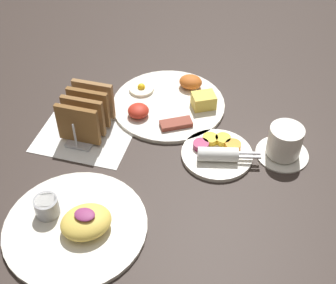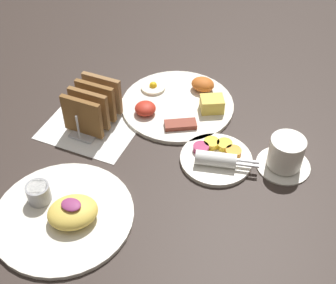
{
  "view_description": "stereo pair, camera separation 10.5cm",
  "coord_description": "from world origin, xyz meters",
  "px_view_note": "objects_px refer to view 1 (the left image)",
  "views": [
    {
      "loc": [
        0.26,
        -0.7,
        0.76
      ],
      "look_at": [
        0.06,
        0.04,
        0.03
      ],
      "focal_mm": 50.0,
      "sensor_mm": 36.0,
      "label": 1
    },
    {
      "loc": [
        0.36,
        -0.66,
        0.76
      ],
      "look_at": [
        0.06,
        0.04,
        0.03
      ],
      "focal_mm": 50.0,
      "sensor_mm": 36.0,
      "label": 2
    }
  ],
  "objects_px": {
    "plate_breakfast": "(170,102)",
    "plate_condiments": "(217,152)",
    "plate_foreground": "(76,224)",
    "coffee_cup": "(284,143)",
    "toast_rack": "(86,113)"
  },
  "relations": [
    {
      "from": "plate_condiments",
      "to": "plate_foreground",
      "type": "relative_size",
      "value": 0.64
    },
    {
      "from": "plate_breakfast",
      "to": "plate_condiments",
      "type": "relative_size",
      "value": 1.59
    },
    {
      "from": "plate_condiments",
      "to": "plate_foreground",
      "type": "distance_m",
      "value": 0.35
    },
    {
      "from": "plate_breakfast",
      "to": "toast_rack",
      "type": "height_order",
      "value": "toast_rack"
    },
    {
      "from": "plate_foreground",
      "to": "toast_rack",
      "type": "distance_m",
      "value": 0.29
    },
    {
      "from": "plate_condiments",
      "to": "toast_rack",
      "type": "distance_m",
      "value": 0.32
    },
    {
      "from": "plate_condiments",
      "to": "toast_rack",
      "type": "bearing_deg",
      "value": 178.73
    },
    {
      "from": "toast_rack",
      "to": "plate_breakfast",
      "type": "bearing_deg",
      "value": 40.09
    },
    {
      "from": "plate_breakfast",
      "to": "plate_condiments",
      "type": "distance_m",
      "value": 0.21
    },
    {
      "from": "plate_foreground",
      "to": "coffee_cup",
      "type": "height_order",
      "value": "coffee_cup"
    },
    {
      "from": "plate_condiments",
      "to": "coffee_cup",
      "type": "xyz_separation_m",
      "value": [
        0.14,
        0.04,
        0.02
      ]
    },
    {
      "from": "toast_rack",
      "to": "plate_condiments",
      "type": "bearing_deg",
      "value": -1.27
    },
    {
      "from": "plate_foreground",
      "to": "coffee_cup",
      "type": "relative_size",
      "value": 2.35
    },
    {
      "from": "coffee_cup",
      "to": "plate_foreground",
      "type": "bearing_deg",
      "value": -139.78
    },
    {
      "from": "toast_rack",
      "to": "coffee_cup",
      "type": "distance_m",
      "value": 0.46
    }
  ]
}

